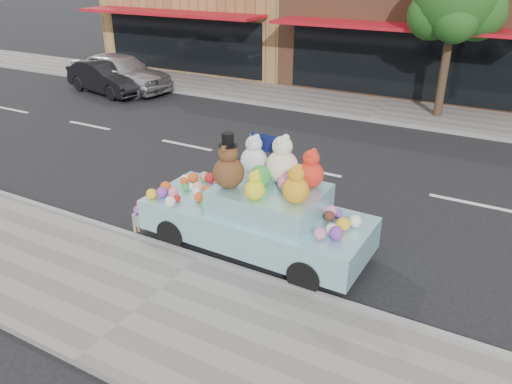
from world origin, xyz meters
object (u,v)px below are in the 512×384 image
Objects in this scene: street_tree at (455,6)px; car_dark at (107,77)px; art_car at (257,210)px; car_silver at (120,72)px.

car_dark is at bearing -166.95° from street_tree.
art_car is at bearing -112.01° from car_dark.
car_silver is 13.80m from art_car.
street_tree reaches higher than art_car.
car_silver is (-12.42, -2.39, -2.90)m from street_tree.
car_silver is 1.15× the size of car_dark.
art_car reaches higher than car_silver.
street_tree is 12.97m from car_silver.
street_tree reaches higher than car_silver.
car_silver is 0.59m from car_dark.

